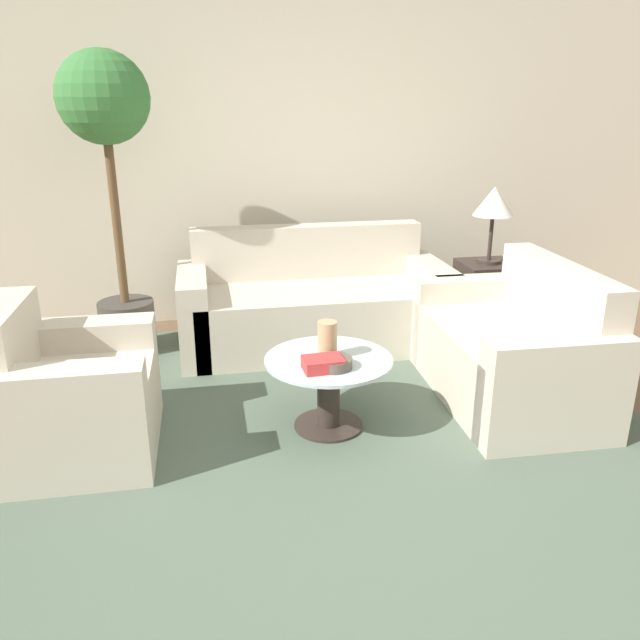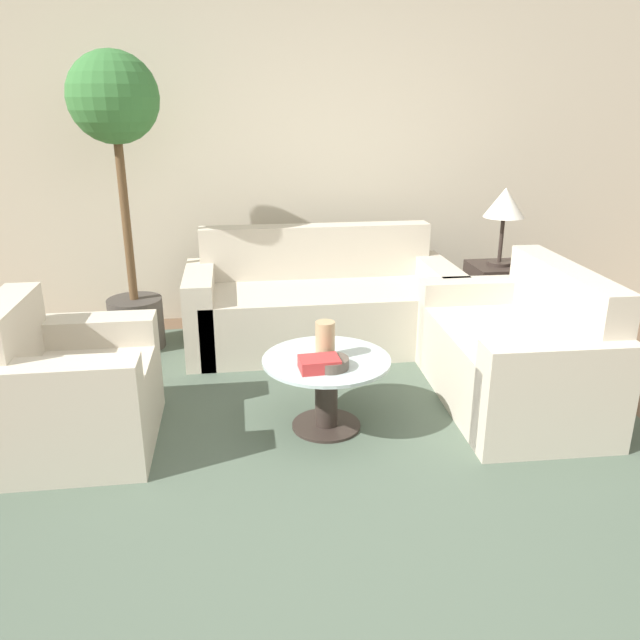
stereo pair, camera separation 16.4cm
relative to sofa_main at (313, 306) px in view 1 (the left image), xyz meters
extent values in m
plane|color=brown|center=(-0.10, -2.15, -0.29)|extent=(14.00, 14.00, 0.00)
cube|color=beige|center=(-0.10, 0.74, 1.01)|extent=(10.00, 0.06, 2.60)
cube|color=#4C5B4C|center=(-0.15, -1.31, -0.28)|extent=(3.61, 3.47, 0.01)
cube|color=beige|center=(0.00, -0.08, -0.06)|extent=(1.74, 0.82, 0.45)
cube|color=beige|center=(0.00, 0.24, 0.14)|extent=(1.74, 0.18, 0.85)
cube|color=beige|center=(-0.87, -0.08, 0.01)|extent=(0.20, 0.82, 0.60)
cube|color=beige|center=(0.87, -0.08, 0.01)|extent=(0.20, 0.82, 0.60)
cube|color=beige|center=(-1.45, -1.31, -0.06)|extent=(0.76, 0.65, 0.45)
cube|color=beige|center=(-1.74, -1.31, 0.12)|extent=(0.18, 0.65, 0.81)
cube|color=beige|center=(-1.46, -1.63, 0.01)|extent=(0.76, 0.20, 0.60)
cube|color=beige|center=(-1.45, -0.99, 0.01)|extent=(0.76, 0.20, 0.60)
cube|color=beige|center=(0.98, -1.13, -0.06)|extent=(0.81, 1.19, 0.45)
cube|color=beige|center=(1.28, -1.14, 0.13)|extent=(0.21, 1.17, 0.83)
cube|color=beige|center=(1.00, -0.55, 0.01)|extent=(0.79, 0.22, 0.60)
cube|color=beige|center=(0.96, -1.71, 0.01)|extent=(0.79, 0.22, 0.60)
cylinder|color=#332823|center=(-0.15, -1.31, -0.28)|extent=(0.38, 0.38, 0.02)
cylinder|color=#332823|center=(-0.15, -1.31, -0.09)|extent=(0.13, 0.13, 0.40)
cylinder|color=#B2C6C6|center=(-0.15, -1.31, 0.12)|extent=(0.70, 0.70, 0.02)
cube|color=#332823|center=(1.37, -0.01, -0.01)|extent=(0.41, 0.41, 0.56)
cylinder|color=#332823|center=(1.37, -0.01, 0.28)|extent=(0.18, 0.18, 0.02)
cylinder|color=#332823|center=(1.37, -0.01, 0.46)|extent=(0.03, 0.03, 0.34)
cone|color=white|center=(1.37, -0.01, 0.74)|extent=(0.30, 0.30, 0.22)
cylinder|color=#3D3833|center=(-1.35, 0.08, -0.10)|extent=(0.39, 0.39, 0.38)
cylinder|color=brown|center=(-1.35, 0.08, 0.70)|extent=(0.06, 0.06, 1.21)
sphere|color=#387538|center=(-1.35, 0.08, 1.47)|extent=(0.60, 0.60, 0.60)
cylinder|color=tan|center=(-0.16, -1.30, 0.23)|extent=(0.11, 0.11, 0.21)
cylinder|color=brown|center=(-0.15, -1.44, 0.16)|extent=(0.20, 0.20, 0.05)
cube|color=#BC3333|center=(-0.21, -1.46, 0.16)|extent=(0.21, 0.16, 0.07)
camera|label=1|loc=(-0.78, -4.35, 1.44)|focal=35.00mm
camera|label=2|loc=(-0.61, -4.38, 1.44)|focal=35.00mm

